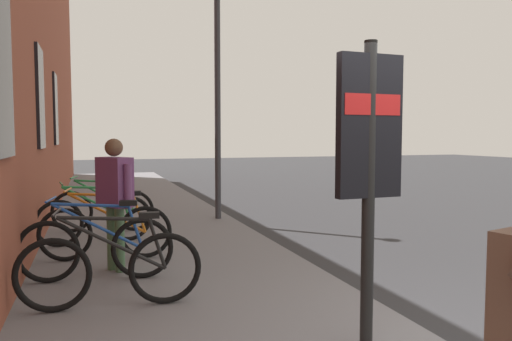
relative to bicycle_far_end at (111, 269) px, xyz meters
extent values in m
plane|color=#2D2D30|center=(4.10, -3.57, -0.51)|extent=(60.00, 60.00, 0.00)
cube|color=slate|center=(6.10, -0.82, -0.45)|extent=(24.00, 3.50, 0.12)
cube|color=brown|center=(7.10, 1.23, 3.56)|extent=(22.00, 0.60, 8.14)
cube|color=black|center=(0.10, 0.91, 1.89)|extent=(0.90, 0.06, 1.60)
cube|color=black|center=(3.60, 0.91, 1.89)|extent=(0.90, 0.06, 1.60)
cube|color=black|center=(7.10, 0.91, 1.89)|extent=(0.90, 0.06, 1.60)
torus|color=black|center=(0.05, 0.53, -0.03)|extent=(0.12, 0.72, 0.72)
torus|color=black|center=(-0.04, -0.51, -0.03)|extent=(0.12, 0.72, 0.72)
cylinder|color=black|center=(0.00, -0.02, 0.25)|extent=(0.12, 1.02, 0.58)
cylinder|color=black|center=(0.01, 0.06, 0.50)|extent=(0.11, 0.85, 0.09)
cylinder|color=black|center=(-0.04, -0.44, 0.22)|extent=(0.05, 0.19, 0.51)
cube|color=black|center=(-0.03, -0.36, 0.51)|extent=(0.12, 0.21, 0.06)
cylinder|color=black|center=(0.04, 0.48, 0.57)|extent=(0.48, 0.07, 0.02)
torus|color=black|center=(1.07, 0.65, -0.03)|extent=(0.16, 0.72, 0.72)
torus|color=black|center=(0.92, -0.38, -0.03)|extent=(0.16, 0.72, 0.72)
cylinder|color=#1E4CA5|center=(0.99, 0.11, 0.25)|extent=(0.18, 1.01, 0.58)
cylinder|color=#1E4CA5|center=(1.00, 0.18, 0.50)|extent=(0.16, 0.85, 0.09)
cylinder|color=#1E4CA5|center=(0.93, -0.31, 0.22)|extent=(0.06, 0.19, 0.51)
cube|color=black|center=(0.94, -0.24, 0.51)|extent=(0.13, 0.21, 0.06)
cylinder|color=#1E4CA5|center=(1.06, 0.61, 0.57)|extent=(0.48, 0.09, 0.02)
torus|color=black|center=(2.04, 0.52, -0.03)|extent=(0.16, 0.72, 0.72)
torus|color=black|center=(1.89, -0.52, -0.03)|extent=(0.16, 0.72, 0.72)
cylinder|color=orange|center=(1.96, -0.03, 0.25)|extent=(0.18, 1.01, 0.58)
cylinder|color=orange|center=(1.98, 0.05, 0.50)|extent=(0.16, 0.85, 0.09)
cylinder|color=orange|center=(1.90, -0.45, 0.22)|extent=(0.06, 0.19, 0.51)
cube|color=black|center=(1.91, -0.37, 0.51)|extent=(0.13, 0.21, 0.06)
cylinder|color=orange|center=(2.04, 0.47, 0.57)|extent=(0.48, 0.09, 0.02)
torus|color=black|center=(2.98, 0.65, -0.03)|extent=(0.15, 0.72, 0.72)
torus|color=black|center=(3.11, -0.39, -0.03)|extent=(0.15, 0.72, 0.72)
cylinder|color=#267F3F|center=(3.05, 0.10, 0.25)|extent=(0.16, 1.01, 0.58)
cylinder|color=#267F3F|center=(3.04, 0.18, 0.50)|extent=(0.14, 0.85, 0.09)
cylinder|color=#267F3F|center=(3.10, -0.32, 0.22)|extent=(0.06, 0.19, 0.51)
cube|color=black|center=(3.09, -0.24, 0.51)|extent=(0.12, 0.21, 0.06)
cylinder|color=#267F3F|center=(2.99, 0.60, 0.57)|extent=(0.48, 0.08, 0.02)
torus|color=black|center=(4.14, 0.51, -0.03)|extent=(0.21, 0.72, 0.72)
torus|color=black|center=(3.92, -0.52, -0.03)|extent=(0.21, 0.72, 0.72)
cylinder|color=#267F3F|center=(4.02, -0.03, 0.25)|extent=(0.24, 1.00, 0.58)
cylinder|color=#267F3F|center=(4.04, 0.04, 0.50)|extent=(0.21, 0.84, 0.09)
cylinder|color=#267F3F|center=(3.94, -0.45, 0.22)|extent=(0.07, 0.19, 0.51)
cube|color=black|center=(3.95, -0.38, 0.51)|extent=(0.14, 0.22, 0.06)
cylinder|color=#267F3F|center=(4.13, 0.46, 0.57)|extent=(0.47, 0.12, 0.02)
cylinder|color=black|center=(-1.58, -1.87, 0.81)|extent=(0.10, 0.10, 2.40)
cube|color=black|center=(-1.58, -1.87, 1.36)|extent=(0.11, 0.55, 1.10)
cube|color=red|center=(-1.58, -1.87, 1.53)|extent=(0.11, 0.50, 0.16)
cylinder|color=#4C724C|center=(1.29, -0.15, 0.02)|extent=(0.12, 0.12, 0.81)
cylinder|color=#4C724C|center=(1.43, -0.06, 0.02)|extent=(0.12, 0.12, 0.81)
cube|color=#723F72|center=(1.36, -0.10, 0.72)|extent=(0.53, 0.45, 0.61)
sphere|color=brown|center=(1.36, -0.10, 1.15)|extent=(0.22, 0.22, 0.22)
cylinder|color=#723F72|center=(1.14, -0.25, 0.68)|extent=(0.09, 0.09, 0.54)
cylinder|color=#723F72|center=(1.59, 0.04, 0.68)|extent=(0.09, 0.09, 0.54)
cylinder|color=#333338|center=(4.71, -2.27, 1.97)|extent=(0.12, 0.12, 4.72)
camera|label=1|loc=(-4.85, 0.16, 1.29)|focal=34.12mm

